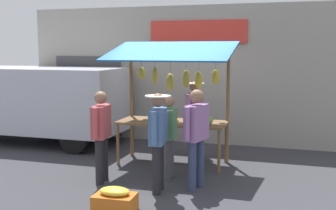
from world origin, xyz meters
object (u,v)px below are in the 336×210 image
object	(u,v)px
vendor_with_sunhat	(194,112)
shopper_in_striped_shirt	(158,134)
shopper_with_ponytail	(196,132)
shopper_in_grey_tee	(169,132)
shopper_with_shopping_bag	(101,130)
produce_crate_near	(115,200)
market_stall	(173,89)
parked_van	(31,98)

from	to	relation	value
vendor_with_sunhat	shopper_in_striped_shirt	distance (m)	2.53
shopper_with_ponytail	shopper_in_grey_tee	distance (m)	0.73
vendor_with_sunhat	shopper_with_shopping_bag	bearing A→B (deg)	-15.46
shopper_in_striped_shirt	produce_crate_near	bearing A→B (deg)	155.83
produce_crate_near	market_stall	bearing A→B (deg)	-90.58
vendor_with_sunhat	produce_crate_near	distance (m)	3.65
parked_van	produce_crate_near	size ratio (longest dim) A/B	7.15
shopper_in_grey_tee	produce_crate_near	world-z (taller)	shopper_in_grey_tee
parked_van	market_stall	bearing A→B (deg)	166.59
vendor_with_sunhat	shopper_with_shopping_bag	world-z (taller)	vendor_with_sunhat
shopper_in_grey_tee	shopper_in_striped_shirt	size ratio (longest dim) A/B	0.93
market_stall	produce_crate_near	xyz separation A→B (m)	(0.03, 2.83, -1.38)
shopper_with_ponytail	shopper_in_striped_shirt	size ratio (longest dim) A/B	1.03
shopper_with_ponytail	shopper_in_striped_shirt	bearing A→B (deg)	137.37
market_stall	shopper_in_striped_shirt	size ratio (longest dim) A/B	1.53
market_stall	shopper_with_ponytail	distance (m)	1.78
vendor_with_sunhat	market_stall	bearing A→B (deg)	-10.72
parked_van	produce_crate_near	xyz separation A→B (m)	(-3.99, 3.75, -0.96)
shopper_with_ponytail	shopper_in_striped_shirt	distance (m)	0.66
shopper_in_striped_shirt	produce_crate_near	world-z (taller)	shopper_in_striped_shirt
market_stall	shopper_with_shopping_bag	xyz separation A→B (m)	(0.83, 1.61, -0.61)
shopper_in_striped_shirt	parked_van	world-z (taller)	parked_van
shopper_in_grey_tee	shopper_in_striped_shirt	world-z (taller)	shopper_in_striped_shirt
shopper_with_shopping_bag	shopper_in_grey_tee	bearing A→B (deg)	-70.57
shopper_in_grey_tee	produce_crate_near	xyz separation A→B (m)	(0.27, 1.76, -0.70)
shopper_with_ponytail	vendor_with_sunhat	bearing A→B (deg)	29.67
market_stall	shopper_in_grey_tee	xyz separation A→B (m)	(-0.24, 1.07, -0.68)
shopper_with_shopping_bag	parked_van	bearing A→B (deg)	43.97
vendor_with_sunhat	produce_crate_near	size ratio (longest dim) A/B	2.66
vendor_with_sunhat	shopper_with_ponytail	distance (m)	2.25
vendor_with_sunhat	shopper_in_striped_shirt	size ratio (longest dim) A/B	1.01
shopper_with_ponytail	produce_crate_near	distance (m)	1.81
shopper_with_ponytail	parked_van	world-z (taller)	parked_van
parked_van	produce_crate_near	world-z (taller)	parked_van
shopper_with_shopping_bag	parked_van	xyz separation A→B (m)	(3.19, -2.54, 0.19)
shopper_with_ponytail	shopper_with_shopping_bag	distance (m)	1.68
shopper_with_ponytail	parked_van	bearing A→B (deg)	78.69
shopper_with_shopping_bag	produce_crate_near	bearing A→B (deg)	-154.20
market_stall	shopper_in_striped_shirt	bearing A→B (deg)	99.01
shopper_in_striped_shirt	parked_van	distance (m)	5.10
market_stall	parked_van	world-z (taller)	market_stall
parked_van	shopper_in_grey_tee	bearing A→B (deg)	154.41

